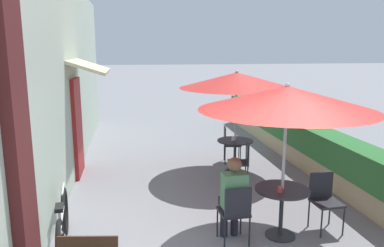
# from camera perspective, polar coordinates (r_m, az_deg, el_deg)

# --- Properties ---
(cafe_facade_wall) EXTENTS (0.98, 10.92, 4.20)m
(cafe_facade_wall) POSITION_cam_1_polar(r_m,az_deg,el_deg) (8.71, -18.06, 6.68)
(cafe_facade_wall) COLOR #B2C1AD
(cafe_facade_wall) RESTS_ON ground_plane
(planter_hedge) EXTENTS (0.60, 9.92, 1.01)m
(planter_hedge) POSITION_cam_1_polar(r_m,az_deg,el_deg) (9.75, 15.05, -1.93)
(planter_hedge) COLOR tan
(planter_hedge) RESTS_ON ground_plane
(patio_table_near) EXTENTS (0.79, 0.79, 0.74)m
(patio_table_near) POSITION_cam_1_polar(r_m,az_deg,el_deg) (5.69, 13.51, -11.50)
(patio_table_near) COLOR #28282D
(patio_table_near) RESTS_ON ground_plane
(patio_umbrella_near) EXTENTS (2.46, 2.46, 2.26)m
(patio_umbrella_near) POSITION_cam_1_polar(r_m,az_deg,el_deg) (5.29, 14.27, 3.77)
(patio_umbrella_near) COLOR #B7B7BC
(patio_umbrella_near) RESTS_ON ground_plane
(cafe_chair_near_left) EXTENTS (0.42, 0.42, 0.87)m
(cafe_chair_near_left) POSITION_cam_1_polar(r_m,az_deg,el_deg) (5.37, 6.61, -12.93)
(cafe_chair_near_left) COLOR #232328
(cafe_chair_near_left) RESTS_ON ground_plane
(seated_patron_near_left) EXTENTS (0.35, 0.42, 1.25)m
(seated_patron_near_left) POSITION_cam_1_polar(r_m,az_deg,el_deg) (5.40, 6.26, -10.81)
(seated_patron_near_left) COLOR #23232D
(seated_patron_near_left) RESTS_ON ground_plane
(cafe_chair_near_right) EXTENTS (0.42, 0.42, 0.87)m
(cafe_chair_near_right) POSITION_cam_1_polar(r_m,az_deg,el_deg) (6.10, 19.51, -10.48)
(cafe_chair_near_right) COLOR #232328
(cafe_chair_near_right) RESTS_ON ground_plane
(coffee_cup_near) EXTENTS (0.07, 0.07, 0.09)m
(coffee_cup_near) POSITION_cam_1_polar(r_m,az_deg,el_deg) (5.46, 13.26, -9.75)
(coffee_cup_near) COLOR #B73D3D
(coffee_cup_near) RESTS_ON patio_table_near
(patio_table_mid) EXTENTS (0.79, 0.79, 0.74)m
(patio_table_mid) POSITION_cam_1_polar(r_m,az_deg,el_deg) (8.33, 6.57, -3.87)
(patio_table_mid) COLOR #28282D
(patio_table_mid) RESTS_ON ground_plane
(patio_umbrella_mid) EXTENTS (2.46, 2.46, 2.26)m
(patio_umbrella_mid) POSITION_cam_1_polar(r_m,az_deg,el_deg) (8.06, 6.81, 6.56)
(patio_umbrella_mid) COLOR #B7B7BC
(patio_umbrella_mid) RESTS_ON ground_plane
(cafe_chair_mid_left) EXTENTS (0.47, 0.47, 0.87)m
(cafe_chair_mid_left) POSITION_cam_1_polar(r_m,az_deg,el_deg) (9.03, 5.69, -2.77)
(cafe_chair_mid_left) COLOR #232328
(cafe_chair_mid_left) RESTS_ON ground_plane
(cafe_chair_mid_right) EXTENTS (0.47, 0.47, 0.87)m
(cafe_chair_mid_right) POSITION_cam_1_polar(r_m,az_deg,el_deg) (7.64, 7.60, -5.47)
(cafe_chair_mid_right) COLOR #232328
(cafe_chair_mid_right) RESTS_ON ground_plane
(coffee_cup_mid) EXTENTS (0.07, 0.07, 0.09)m
(coffee_cup_mid) POSITION_cam_1_polar(r_m,az_deg,el_deg) (8.23, 6.28, -2.30)
(coffee_cup_mid) COLOR white
(coffee_cup_mid) RESTS_ON patio_table_mid
(bicycle_leaning) EXTENTS (0.26, 1.79, 0.80)m
(bicycle_leaning) POSITION_cam_1_polar(r_m,az_deg,el_deg) (5.48, -19.10, -14.70)
(bicycle_leaning) COLOR black
(bicycle_leaning) RESTS_ON ground_plane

